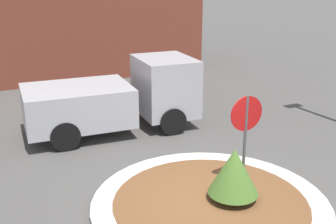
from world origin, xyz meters
The scene contains 5 objects.
ground_plane centered at (0.00, 0.00, 0.00)m, with size 120.00×120.00×0.00m, color #514F4C.
traffic_island centered at (0.00, 0.00, 0.06)m, with size 5.02×5.02×0.13m.
stop_sign centered at (1.16, 0.51, 1.52)m, with size 0.81×0.07×2.18m.
island_shrub centered at (0.48, -0.12, 0.78)m, with size 1.07×1.07×1.15m.
utility_truck centered at (-0.32, 5.18, 1.06)m, with size 5.27×2.44×2.17m.
Camera 1 is at (-4.05, -6.77, 4.73)m, focal length 45.00 mm.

